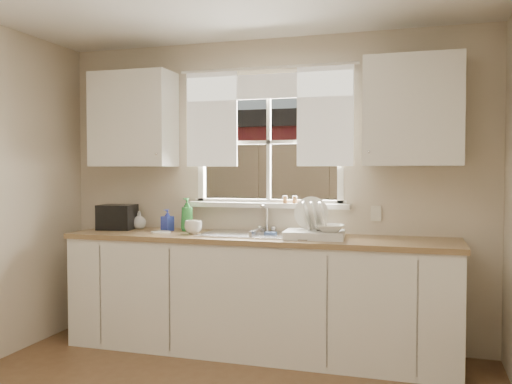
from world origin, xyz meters
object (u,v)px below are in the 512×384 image
(dish_rack, at_px, (314,229))
(black_appliance, at_px, (117,217))
(soap_bottle_a, at_px, (187,214))
(cup, at_px, (193,227))

(dish_rack, relative_size, black_appliance, 1.61)
(soap_bottle_a, bearing_deg, black_appliance, -164.02)
(dish_rack, xyz_separation_m, soap_bottle_a, (-1.11, 0.17, 0.07))
(dish_rack, bearing_deg, soap_bottle_a, 171.06)
(black_appliance, bearing_deg, dish_rack, -11.55)
(cup, bearing_deg, dish_rack, 20.00)
(cup, bearing_deg, black_appliance, -170.28)
(soap_bottle_a, bearing_deg, cup, -41.85)
(dish_rack, bearing_deg, cup, -179.61)
(soap_bottle_a, height_order, cup, soap_bottle_a)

